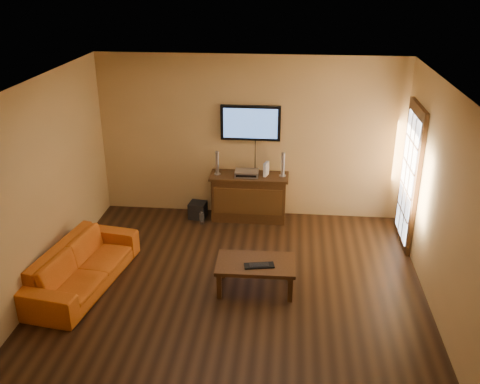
# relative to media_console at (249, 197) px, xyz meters

# --- Properties ---
(ground_plane) EXTENTS (5.00, 5.00, 0.00)m
(ground_plane) POSITION_rel_media_console_xyz_m (-0.01, -2.25, -0.39)
(ground_plane) COLOR black
(ground_plane) RESTS_ON ground
(room_walls) EXTENTS (5.00, 5.00, 5.00)m
(room_walls) POSITION_rel_media_console_xyz_m (-0.01, -1.62, 1.29)
(room_walls) COLOR tan
(room_walls) RESTS_ON ground
(french_door) EXTENTS (0.07, 1.02, 2.22)m
(french_door) POSITION_rel_media_console_xyz_m (2.44, -0.55, 0.66)
(french_door) COLOR #321B0B
(french_door) RESTS_ON ground
(media_console) EXTENTS (1.29, 0.49, 0.78)m
(media_console) POSITION_rel_media_console_xyz_m (0.00, 0.00, 0.00)
(media_console) COLOR #321B0B
(media_console) RESTS_ON ground
(television) EXTENTS (0.97, 0.08, 0.58)m
(television) POSITION_rel_media_console_xyz_m (-0.00, 0.21, 1.22)
(television) COLOR black
(television) RESTS_ON ground
(coffee_table) EXTENTS (1.04, 0.64, 0.40)m
(coffee_table) POSITION_rel_media_console_xyz_m (0.27, -2.13, -0.04)
(coffee_table) COLOR #321B0B
(coffee_table) RESTS_ON ground
(sofa) EXTENTS (0.85, 2.01, 0.76)m
(sofa) POSITION_rel_media_console_xyz_m (-2.04, -2.25, -0.01)
(sofa) COLOR #C95C16
(sofa) RESTS_ON ground
(speaker_left) EXTENTS (0.11, 0.11, 0.40)m
(speaker_left) POSITION_rel_media_console_xyz_m (-0.53, -0.00, 0.57)
(speaker_left) COLOR silver
(speaker_left) RESTS_ON media_console
(speaker_right) EXTENTS (0.11, 0.11, 0.40)m
(speaker_right) POSITION_rel_media_console_xyz_m (0.55, 0.02, 0.57)
(speaker_right) COLOR silver
(speaker_right) RESTS_ON media_console
(av_receiver) EXTENTS (0.39, 0.28, 0.09)m
(av_receiver) POSITION_rel_media_console_xyz_m (-0.04, -0.02, 0.43)
(av_receiver) COLOR silver
(av_receiver) RESTS_ON media_console
(game_console) EXTENTS (0.09, 0.17, 0.23)m
(game_console) POSITION_rel_media_console_xyz_m (0.28, 0.02, 0.50)
(game_console) COLOR white
(game_console) RESTS_ON media_console
(subwoofer) EXTENTS (0.31, 0.31, 0.27)m
(subwoofer) POSITION_rel_media_console_xyz_m (-0.87, -0.05, -0.26)
(subwoofer) COLOR black
(subwoofer) RESTS_ON ground
(bottle) EXTENTS (0.08, 0.08, 0.22)m
(bottle) POSITION_rel_media_console_xyz_m (-0.76, -0.29, -0.29)
(bottle) COLOR white
(bottle) RESTS_ON ground
(keyboard) EXTENTS (0.41, 0.22, 0.02)m
(keyboard) POSITION_rel_media_console_xyz_m (0.32, -2.22, 0.02)
(keyboard) COLOR black
(keyboard) RESTS_ON coffee_table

